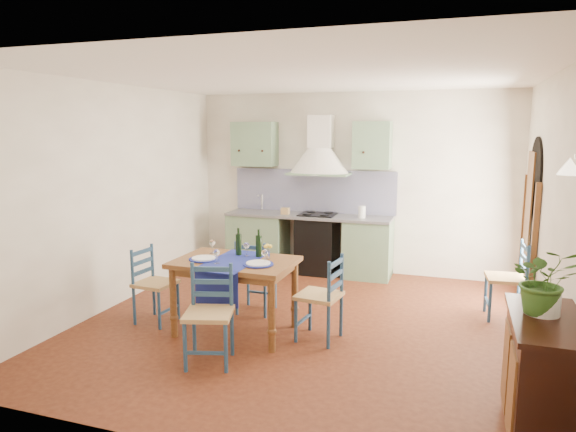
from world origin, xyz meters
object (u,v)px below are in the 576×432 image
Objects in this scene: chair_near at (209,313)px; sideboard at (543,376)px; dining_table at (235,269)px; potted_plant at (544,280)px.

sideboard is at bearing -8.16° from chair_near.
dining_table is 2.66× the size of potted_plant.
chair_near is at bearing 173.48° from potted_plant.
chair_near is 0.90× the size of sideboard.
chair_near is 2.91m from potted_plant.
dining_table reaches higher than chair_near.
chair_near is (0.07, -0.76, -0.24)m from dining_table.
dining_table is 3.15m from sideboard.
chair_near is at bearing 171.84° from sideboard.
potted_plant reaches higher than sideboard.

